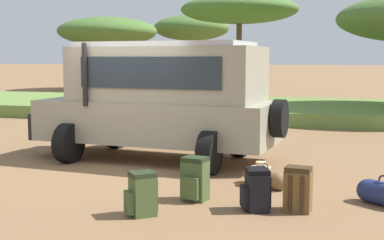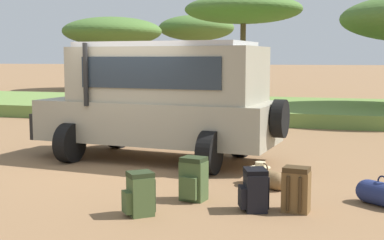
{
  "view_description": "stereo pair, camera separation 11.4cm",
  "coord_description": "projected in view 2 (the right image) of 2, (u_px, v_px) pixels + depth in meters",
  "views": [
    {
      "loc": [
        4.16,
        -9.55,
        2.12
      ],
      "look_at": [
        1.46,
        -0.33,
        1.0
      ],
      "focal_mm": 50.0,
      "sensor_mm": 36.0,
      "label": 1
    },
    {
      "loc": [
        4.27,
        -9.52,
        2.12
      ],
      "look_at": [
        1.46,
        -0.33,
        1.0
      ],
      "focal_mm": 50.0,
      "sensor_mm": 36.0,
      "label": 2
    }
  ],
  "objects": [
    {
      "name": "acacia_tree_right_mid",
      "position": [
        243.0,
        10.0,
        24.2
      ],
      "size": [
        5.34,
        5.26,
        4.93
      ],
      "color": "brown",
      "rests_on": "ground_plane"
    },
    {
      "name": "safari_vehicle",
      "position": [
        162.0,
        98.0,
        11.06
      ],
      "size": [
        5.43,
        3.02,
        2.44
      ],
      "color": "gray",
      "rests_on": "ground_plane"
    },
    {
      "name": "acacia_tree_left_mid",
      "position": [
        112.0,
        32.0,
        35.3
      ],
      "size": [
        6.54,
        6.6,
        4.8
      ],
      "color": "brown",
      "rests_on": "ground_plane"
    },
    {
      "name": "backpack_outermost",
      "position": [
        254.0,
        190.0,
        7.42
      ],
      "size": [
        0.46,
        0.46,
        0.59
      ],
      "color": "black",
      "rests_on": "ground_plane"
    },
    {
      "name": "backpack_near_rear_wheel",
      "position": [
        296.0,
        190.0,
        7.36
      ],
      "size": [
        0.39,
        0.39,
        0.63
      ],
      "color": "brown",
      "rests_on": "ground_plane"
    },
    {
      "name": "grass_bank",
      "position": [
        237.0,
        108.0,
        20.23
      ],
      "size": [
        120.0,
        7.0,
        0.44
      ],
      "color": "olive",
      "rests_on": "ground_plane"
    },
    {
      "name": "backpack_beside_front_wheel",
      "position": [
        140.0,
        194.0,
        7.2
      ],
      "size": [
        0.47,
        0.46,
        0.6
      ],
      "color": "#42562D",
      "rests_on": "ground_plane"
    },
    {
      "name": "acacia_tree_centre_back",
      "position": [
        196.0,
        28.0,
        39.49
      ],
      "size": [
        5.6,
        5.49,
        5.26
      ],
      "color": "brown",
      "rests_on": "ground_plane"
    },
    {
      "name": "duffel_bag_low_black_case",
      "position": [
        264.0,
        177.0,
        8.83
      ],
      "size": [
        0.8,
        0.68,
        0.4
      ],
      "color": "brown",
      "rests_on": "ground_plane"
    },
    {
      "name": "ground_plane",
      "position": [
        126.0,
        166.0,
        10.53
      ],
      "size": [
        320.0,
        320.0,
        0.0
      ],
      "primitive_type": "plane",
      "color": "olive"
    },
    {
      "name": "duffel_bag_soft_canvas",
      "position": [
        382.0,
        194.0,
        7.67
      ],
      "size": [
        0.73,
        0.63,
        0.45
      ],
      "color": "navy",
      "rests_on": "ground_plane"
    },
    {
      "name": "backpack_cluster_center",
      "position": [
        193.0,
        179.0,
        7.95
      ],
      "size": [
        0.41,
        0.43,
        0.66
      ],
      "color": "#42562D",
      "rests_on": "ground_plane"
    }
  ]
}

